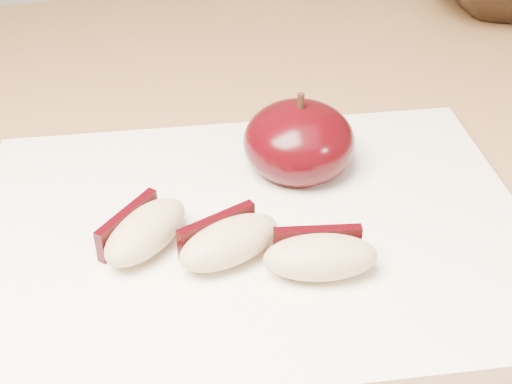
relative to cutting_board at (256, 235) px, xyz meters
name	(u,v)px	position (x,y,z in m)	size (l,w,h in m)	color
back_cabinet	(109,150)	(-0.01, 0.80, -0.44)	(2.40, 0.62, 0.94)	silver
cutting_board	(256,235)	(0.00, 0.00, 0.00)	(0.32, 0.23, 0.01)	white
apple_half	(299,142)	(0.05, 0.05, 0.02)	(0.09, 0.09, 0.06)	black
apple_wedge_a	(144,230)	(-0.06, 0.00, 0.02)	(0.06, 0.06, 0.02)	tan
apple_wedge_b	(228,241)	(-0.02, -0.02, 0.02)	(0.07, 0.04, 0.02)	tan
apple_wedge_c	(320,255)	(0.02, -0.04, 0.02)	(0.07, 0.04, 0.02)	tan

